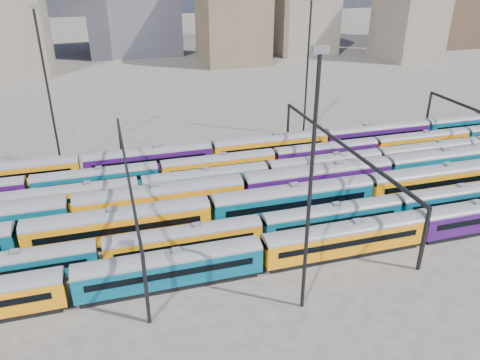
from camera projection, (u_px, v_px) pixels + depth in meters
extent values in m
plane|color=#443E39|center=(273.00, 201.00, 67.45)|extent=(500.00, 500.00, 0.00)
cube|color=black|center=(171.00, 283.00, 49.96)|extent=(18.69, 2.43, 0.69)
cube|color=#053B50|center=(170.00, 269.00, 49.20)|extent=(19.68, 2.85, 2.85)
cylinder|color=#4C4C51|center=(169.00, 258.00, 48.58)|extent=(19.68, 2.85, 2.85)
cube|color=black|center=(172.00, 274.00, 47.80)|extent=(17.32, 0.06, 0.74)
cube|color=black|center=(168.00, 259.00, 50.30)|extent=(17.32, 0.06, 0.74)
cube|color=slate|center=(169.00, 252.00, 48.25)|extent=(0.98, 0.89, 0.34)
cube|color=black|center=(342.00, 252.00, 55.12)|extent=(18.69, 2.43, 0.69)
cube|color=#C57107|center=(344.00, 239.00, 54.35)|extent=(19.68, 2.85, 2.85)
cylinder|color=#4C4C51|center=(345.00, 229.00, 53.74)|extent=(19.68, 2.85, 2.85)
cube|color=black|center=(350.00, 244.00, 52.95)|extent=(17.32, 0.06, 0.74)
cube|color=black|center=(338.00, 231.00, 55.46)|extent=(17.32, 0.06, 0.74)
cube|color=slate|center=(346.00, 223.00, 53.41)|extent=(0.98, 0.89, 0.34)
cube|color=black|center=(480.00, 207.00, 60.61)|extent=(17.32, 0.06, 0.74)
cube|color=black|center=(12.00, 282.00, 50.13)|extent=(17.30, 2.24, 0.64)
cube|color=#053B50|center=(9.00, 269.00, 49.42)|extent=(18.21, 2.64, 2.64)
cylinder|color=#4C4C51|center=(6.00, 259.00, 48.85)|extent=(18.21, 2.64, 2.64)
cube|color=black|center=(6.00, 274.00, 48.13)|extent=(16.02, 0.06, 0.68)
cube|color=black|center=(10.00, 260.00, 50.45)|extent=(16.02, 0.06, 0.68)
cube|color=slate|center=(4.00, 253.00, 48.55)|extent=(0.91, 0.82, 0.32)
cube|color=black|center=(185.00, 253.00, 54.91)|extent=(17.30, 2.24, 0.64)
cube|color=#C57107|center=(184.00, 242.00, 54.21)|extent=(18.21, 2.64, 2.64)
cylinder|color=#4C4C51|center=(184.00, 232.00, 53.64)|extent=(18.21, 2.64, 2.64)
cube|color=black|center=(186.00, 246.00, 52.91)|extent=(16.02, 0.06, 0.68)
cube|color=black|center=(182.00, 233.00, 55.23)|extent=(16.02, 0.06, 0.68)
cube|color=slate|center=(183.00, 227.00, 53.33)|extent=(0.91, 0.82, 0.32)
cube|color=black|center=(331.00, 230.00, 59.69)|extent=(17.30, 2.24, 0.64)
cube|color=#053B50|center=(332.00, 219.00, 58.99)|extent=(18.21, 2.64, 2.64)
cylinder|color=#4C4C51|center=(333.00, 210.00, 58.42)|extent=(18.21, 2.64, 2.64)
cube|color=black|center=(337.00, 222.00, 57.69)|extent=(16.02, 0.06, 0.68)
cube|color=black|center=(327.00, 211.00, 60.01)|extent=(16.02, 0.06, 0.68)
cube|color=slate|center=(333.00, 205.00, 58.12)|extent=(0.91, 0.82, 0.32)
cube|color=black|center=(454.00, 210.00, 64.48)|extent=(17.30, 2.24, 0.64)
cube|color=#053B50|center=(457.00, 199.00, 63.77)|extent=(18.21, 2.64, 2.64)
cylinder|color=#4C4C51|center=(459.00, 190.00, 63.20)|extent=(18.21, 2.64, 2.64)
cube|color=black|center=(464.00, 201.00, 62.47)|extent=(16.02, 0.06, 0.68)
cube|color=black|center=(451.00, 193.00, 64.80)|extent=(16.02, 0.06, 0.68)
cube|color=slate|center=(460.00, 186.00, 62.90)|extent=(0.91, 0.82, 0.32)
cube|color=black|center=(121.00, 240.00, 57.43)|extent=(20.88, 2.71, 0.77)
cube|color=#C57107|center=(119.00, 226.00, 56.58)|extent=(21.98, 3.19, 3.19)
cylinder|color=#4C4C51|center=(118.00, 215.00, 55.89)|extent=(21.98, 3.19, 3.19)
cube|color=black|center=(120.00, 230.00, 55.01)|extent=(19.34, 0.06, 0.82)
cube|color=black|center=(118.00, 217.00, 57.81)|extent=(19.34, 0.06, 0.82)
cube|color=slate|center=(117.00, 208.00, 55.52)|extent=(1.10, 0.99, 0.38)
cube|color=black|center=(292.00, 214.00, 63.17)|extent=(20.88, 2.71, 0.77)
cube|color=#053B50|center=(293.00, 201.00, 62.32)|extent=(21.98, 3.19, 3.19)
cylinder|color=#4C4C51|center=(293.00, 191.00, 61.63)|extent=(21.98, 3.19, 3.19)
cube|color=black|center=(298.00, 204.00, 60.75)|extent=(19.34, 0.06, 0.82)
cube|color=black|center=(288.00, 193.00, 63.55)|extent=(19.34, 0.06, 0.82)
cube|color=slate|center=(294.00, 185.00, 61.26)|extent=(1.10, 0.99, 0.38)
cube|color=black|center=(434.00, 193.00, 68.91)|extent=(20.88, 2.71, 0.77)
cube|color=#C57107|center=(437.00, 181.00, 68.06)|extent=(21.98, 3.19, 3.19)
cylinder|color=#4C4C51|center=(439.00, 171.00, 67.37)|extent=(21.98, 3.19, 3.19)
cube|color=black|center=(445.00, 183.00, 66.50)|extent=(19.34, 0.06, 0.82)
cube|color=black|center=(430.00, 174.00, 69.29)|extent=(19.34, 0.06, 0.82)
cube|color=slate|center=(440.00, 165.00, 67.01)|extent=(1.10, 0.99, 0.38)
cube|color=black|center=(162.00, 214.00, 63.20)|extent=(21.10, 2.74, 0.78)
cube|color=#C57107|center=(161.00, 201.00, 62.34)|extent=(22.21, 3.22, 3.22)
cylinder|color=#4C4C51|center=(160.00, 190.00, 61.65)|extent=(22.21, 3.22, 3.22)
cube|color=black|center=(162.00, 204.00, 60.76)|extent=(19.54, 0.06, 0.83)
cube|color=black|center=(159.00, 193.00, 63.58)|extent=(19.54, 0.06, 0.83)
cube|color=slate|center=(160.00, 184.00, 61.28)|extent=(1.11, 1.00, 0.39)
cube|color=black|center=(317.00, 192.00, 69.00)|extent=(21.10, 2.74, 0.78)
cube|color=#25083E|center=(318.00, 180.00, 68.14)|extent=(22.21, 3.22, 3.22)
cylinder|color=#4C4C51|center=(318.00, 170.00, 67.45)|extent=(22.21, 3.22, 3.22)
cube|color=black|center=(323.00, 183.00, 66.56)|extent=(19.54, 0.06, 0.83)
cube|color=black|center=(313.00, 173.00, 69.38)|extent=(19.54, 0.06, 0.83)
cube|color=slate|center=(319.00, 165.00, 67.08)|extent=(1.11, 1.00, 0.39)
cube|color=black|center=(447.00, 174.00, 74.80)|extent=(21.10, 2.74, 0.78)
cube|color=#053B50|center=(450.00, 163.00, 73.94)|extent=(22.21, 3.22, 3.22)
cylinder|color=#4C4C51|center=(452.00, 153.00, 73.24)|extent=(22.21, 3.22, 3.22)
cube|color=black|center=(457.00, 164.00, 72.36)|extent=(19.54, 0.06, 0.83)
cube|color=black|center=(443.00, 157.00, 75.18)|extent=(19.54, 0.06, 0.83)
cube|color=slate|center=(453.00, 148.00, 72.87)|extent=(1.11, 1.00, 0.39)
cube|color=black|center=(71.00, 209.00, 64.55)|extent=(17.55, 2.28, 0.65)
cube|color=#C57107|center=(69.00, 199.00, 63.83)|extent=(18.48, 2.68, 2.68)
cylinder|color=#4C4C51|center=(68.00, 190.00, 63.26)|extent=(18.48, 2.68, 2.68)
cube|color=black|center=(69.00, 201.00, 62.52)|extent=(16.26, 0.06, 0.69)
cube|color=black|center=(69.00, 192.00, 64.87)|extent=(16.26, 0.06, 0.69)
cube|color=slate|center=(67.00, 185.00, 62.95)|extent=(0.92, 0.83, 0.32)
cube|color=black|center=(206.00, 192.00, 69.40)|extent=(17.55, 2.28, 0.65)
cube|color=#053B50|center=(206.00, 182.00, 68.68)|extent=(18.48, 2.68, 2.68)
cylinder|color=#4C4C51|center=(206.00, 173.00, 68.11)|extent=(18.48, 2.68, 2.68)
cube|color=black|center=(208.00, 183.00, 67.37)|extent=(16.26, 0.06, 0.69)
cube|color=black|center=(204.00, 176.00, 69.72)|extent=(16.26, 0.06, 0.69)
cube|color=slate|center=(205.00, 169.00, 67.80)|extent=(0.92, 0.83, 0.32)
cube|color=black|center=(324.00, 176.00, 74.25)|extent=(17.55, 2.28, 0.65)
cube|color=#C57107|center=(324.00, 167.00, 73.54)|extent=(18.48, 2.68, 2.68)
cylinder|color=#4C4C51|center=(325.00, 159.00, 72.96)|extent=(18.48, 2.68, 2.68)
cube|color=black|center=(328.00, 168.00, 72.22)|extent=(16.26, 0.06, 0.69)
cube|color=black|center=(321.00, 162.00, 74.57)|extent=(16.26, 0.06, 0.69)
cube|color=slate|center=(325.00, 155.00, 72.65)|extent=(0.92, 0.83, 0.32)
cube|color=black|center=(426.00, 163.00, 79.10)|extent=(17.55, 2.28, 0.65)
cube|color=#25083E|center=(428.00, 154.00, 78.39)|extent=(18.48, 2.68, 2.68)
cylinder|color=#4C4C51|center=(429.00, 146.00, 77.81)|extent=(18.48, 2.68, 2.68)
cube|color=black|center=(434.00, 155.00, 77.07)|extent=(16.26, 0.06, 0.69)
cube|color=black|center=(423.00, 149.00, 79.43)|extent=(16.26, 0.06, 0.69)
cube|color=slate|center=(430.00, 142.00, 77.50)|extent=(0.92, 0.83, 0.32)
cube|color=black|center=(98.00, 190.00, 69.80)|extent=(17.11, 2.22, 0.63)
cube|color=#053B50|center=(96.00, 181.00, 69.11)|extent=(18.01, 2.61, 2.61)
cylinder|color=#4C4C51|center=(95.00, 173.00, 68.54)|extent=(18.01, 2.61, 2.61)
cube|color=black|center=(96.00, 182.00, 67.82)|extent=(15.85, 0.06, 0.68)
cube|color=black|center=(96.00, 175.00, 70.12)|extent=(15.85, 0.06, 0.68)
cube|color=slate|center=(95.00, 168.00, 68.24)|extent=(0.90, 0.81, 0.32)
cube|color=black|center=(219.00, 176.00, 74.54)|extent=(17.11, 2.22, 0.63)
cube|color=#C57107|center=(219.00, 166.00, 73.84)|extent=(18.01, 2.61, 2.61)
cylinder|color=#4C4C51|center=(218.00, 159.00, 73.27)|extent=(18.01, 2.61, 2.61)
cube|color=black|center=(221.00, 168.00, 72.55)|extent=(15.85, 0.06, 0.68)
cube|color=black|center=(216.00, 161.00, 74.85)|extent=(15.85, 0.06, 0.68)
cube|color=slate|center=(218.00, 155.00, 72.97)|extent=(0.90, 0.81, 0.32)
cube|color=black|center=(325.00, 162.00, 79.27)|extent=(17.11, 2.22, 0.63)
cube|color=#25083E|center=(326.00, 154.00, 78.57)|extent=(18.01, 2.61, 2.61)
cylinder|color=#4C4C51|center=(326.00, 146.00, 78.01)|extent=(18.01, 2.61, 2.61)
cube|color=black|center=(330.00, 155.00, 77.29)|extent=(15.85, 0.06, 0.68)
cube|color=black|center=(323.00, 149.00, 79.58)|extent=(15.85, 0.06, 0.68)
cube|color=slate|center=(327.00, 142.00, 77.71)|extent=(0.90, 0.81, 0.32)
cube|color=black|center=(419.00, 151.00, 84.00)|extent=(17.11, 2.22, 0.63)
cube|color=#C57107|center=(421.00, 142.00, 83.30)|extent=(18.01, 2.61, 2.61)
cylinder|color=#4C4C51|center=(422.00, 136.00, 82.74)|extent=(18.01, 2.61, 2.61)
cube|color=black|center=(426.00, 143.00, 82.02)|extent=(15.85, 0.06, 0.68)
cube|color=black|center=(417.00, 138.00, 84.31)|extent=(15.85, 0.06, 0.68)
cube|color=slate|center=(423.00, 132.00, 82.44)|extent=(0.90, 0.81, 0.32)
cube|color=black|center=(12.00, 186.00, 70.94)|extent=(19.18, 2.49, 0.71)
cube|color=#C57107|center=(10.00, 175.00, 70.16)|extent=(20.19, 2.93, 2.93)
cylinder|color=#4C4C51|center=(7.00, 167.00, 69.53)|extent=(20.19, 2.93, 2.93)
cube|color=black|center=(8.00, 177.00, 68.72)|extent=(17.77, 0.06, 0.76)
cube|color=black|center=(10.00, 169.00, 71.29)|extent=(17.77, 0.06, 0.76)
cube|color=slate|center=(6.00, 162.00, 69.19)|extent=(1.01, 0.91, 0.35)
cube|color=black|center=(150.00, 170.00, 76.23)|extent=(19.18, 2.49, 0.71)
cube|color=#25083E|center=(149.00, 160.00, 75.44)|extent=(20.19, 2.93, 2.93)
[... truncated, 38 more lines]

